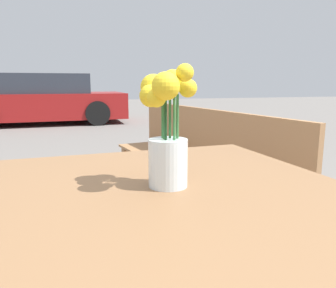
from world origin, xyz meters
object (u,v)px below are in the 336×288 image
(bench_middle, at_px, (195,160))
(parked_car, at_px, (45,100))
(table_front, at_px, (166,220))
(flower_vase, at_px, (166,134))

(bench_middle, distance_m, parked_car, 7.01)
(table_front, bearing_deg, bench_middle, 66.36)
(bench_middle, xyz_separation_m, parked_car, (-1.54, 6.84, 0.12))
(parked_car, bearing_deg, table_front, -83.53)
(flower_vase, relative_size, bench_middle, 0.16)
(flower_vase, xyz_separation_m, parked_car, (-0.94, 8.22, -0.30))
(table_front, height_order, parked_car, parked_car)
(flower_vase, relative_size, parked_car, 0.08)
(bench_middle, height_order, parked_car, parked_car)
(table_front, height_order, bench_middle, bench_middle)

